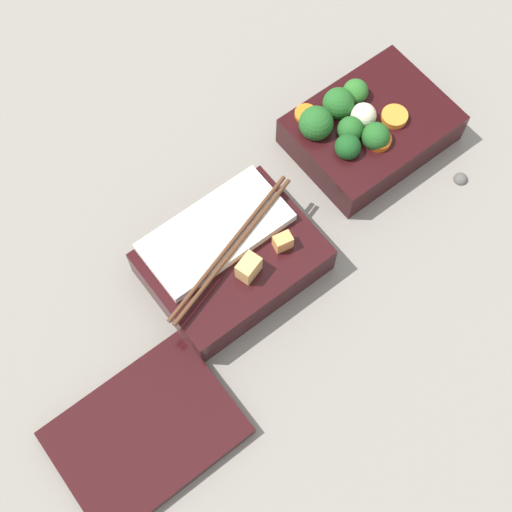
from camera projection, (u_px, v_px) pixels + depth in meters
name	position (u px, v px, depth m)	size (l,w,h in m)	color
ground_plane	(300.00, 201.00, 0.88)	(3.00, 3.00, 0.00)	gray
bento_tray_vegetable	(366.00, 128.00, 0.89)	(0.19, 0.14, 0.08)	black
bento_tray_rice	(231.00, 258.00, 0.82)	(0.21, 0.14, 0.07)	black
bento_lid	(146.00, 433.00, 0.76)	(0.19, 0.14, 0.02)	black
pebble_2	(461.00, 178.00, 0.89)	(0.02, 0.02, 0.02)	#595651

